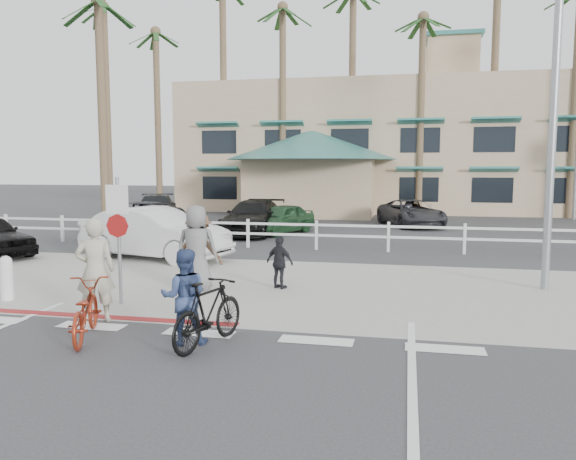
% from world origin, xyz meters
% --- Properties ---
extents(ground, '(140.00, 140.00, 0.00)m').
position_xyz_m(ground, '(0.00, 0.00, 0.00)').
color(ground, '#333335').
extents(bike_path, '(12.00, 16.00, 0.01)m').
position_xyz_m(bike_path, '(0.00, -2.00, 0.00)').
color(bike_path, '#333335').
rests_on(bike_path, ground).
extents(sidewalk_plaza, '(22.00, 7.00, 0.01)m').
position_xyz_m(sidewalk_plaza, '(0.00, 4.50, 0.01)').
color(sidewalk_plaza, gray).
rests_on(sidewalk_plaza, ground).
extents(cross_street, '(40.00, 5.00, 0.01)m').
position_xyz_m(cross_street, '(0.00, 8.50, 0.00)').
color(cross_street, '#333335').
rests_on(cross_street, ground).
extents(parking_lot, '(50.00, 16.00, 0.01)m').
position_xyz_m(parking_lot, '(0.00, 18.00, 0.00)').
color(parking_lot, '#333335').
rests_on(parking_lot, ground).
extents(curb_red, '(7.00, 0.25, 0.02)m').
position_xyz_m(curb_red, '(-3.00, 1.20, 0.01)').
color(curb_red, maroon).
rests_on(curb_red, ground).
extents(rail_fence, '(29.40, 0.16, 1.00)m').
position_xyz_m(rail_fence, '(0.50, 10.50, 0.50)').
color(rail_fence, silver).
rests_on(rail_fence, ground).
extents(building, '(28.00, 16.00, 11.30)m').
position_xyz_m(building, '(2.00, 31.00, 5.65)').
color(building, tan).
rests_on(building, ground).
extents(sign_post, '(0.50, 0.10, 2.90)m').
position_xyz_m(sign_post, '(-2.30, 2.20, 1.45)').
color(sign_post, gray).
rests_on(sign_post, ground).
extents(bollard_0, '(0.26, 0.26, 0.95)m').
position_xyz_m(bollard_0, '(-4.80, 2.00, 0.47)').
color(bollard_0, silver).
rests_on(bollard_0, ground).
extents(streetlight_0, '(0.60, 2.00, 9.00)m').
position_xyz_m(streetlight_0, '(6.50, 5.50, 4.50)').
color(streetlight_0, gray).
rests_on(streetlight_0, ground).
extents(palm_0, '(4.00, 4.00, 15.00)m').
position_xyz_m(palm_0, '(-16.00, 26.00, 7.50)').
color(palm_0, '#183E18').
rests_on(palm_0, ground).
extents(palm_1, '(4.00, 4.00, 13.00)m').
position_xyz_m(palm_1, '(-12.00, 25.00, 6.50)').
color(palm_1, '#183E18').
rests_on(palm_1, ground).
extents(palm_2, '(4.00, 4.00, 16.00)m').
position_xyz_m(palm_2, '(-8.00, 26.00, 8.00)').
color(palm_2, '#183E18').
rests_on(palm_2, ground).
extents(palm_3, '(4.00, 4.00, 14.00)m').
position_xyz_m(palm_3, '(-4.00, 25.00, 7.00)').
color(palm_3, '#183E18').
rests_on(palm_3, ground).
extents(palm_4, '(4.00, 4.00, 15.00)m').
position_xyz_m(palm_4, '(0.00, 26.00, 7.50)').
color(palm_4, '#183E18').
rests_on(palm_4, ground).
extents(palm_5, '(4.00, 4.00, 13.00)m').
position_xyz_m(palm_5, '(4.00, 25.00, 6.50)').
color(palm_5, '#183E18').
rests_on(palm_5, ground).
extents(palm_6, '(4.00, 4.00, 17.00)m').
position_xyz_m(palm_6, '(8.00, 26.00, 8.50)').
color(palm_6, '#183E18').
rests_on(palm_6, ground).
extents(palm_7, '(4.00, 4.00, 14.00)m').
position_xyz_m(palm_7, '(12.00, 25.00, 7.00)').
color(palm_7, '#183E18').
rests_on(palm_7, ground).
extents(palm_10, '(4.00, 4.00, 12.00)m').
position_xyz_m(palm_10, '(-10.00, 15.00, 6.00)').
color(palm_10, '#183E18').
rests_on(palm_10, ground).
extents(bike_red, '(1.23, 1.91, 0.95)m').
position_xyz_m(bike_red, '(-1.70, -0.06, 0.47)').
color(bike_red, maroon).
rests_on(bike_red, ground).
extents(rider_red, '(0.82, 0.70, 1.89)m').
position_xyz_m(rider_red, '(-2.08, 0.92, 0.95)').
color(rider_red, '#A5A28B').
rests_on(rider_red, ground).
extents(bike_black, '(0.97, 1.84, 1.07)m').
position_xyz_m(bike_black, '(0.39, 0.02, 0.53)').
color(bike_black, black).
rests_on(bike_black, ground).
extents(rider_black, '(0.89, 0.79, 1.52)m').
position_xyz_m(rider_black, '(-0.03, 0.07, 0.76)').
color(rider_black, navy).
rests_on(rider_black, ground).
extents(pedestrian_a, '(1.16, 0.71, 1.74)m').
position_xyz_m(pedestrian_a, '(-1.31, 4.05, 0.87)').
color(pedestrian_a, brown).
rests_on(pedestrian_a, ground).
extents(pedestrian_child, '(0.78, 0.56, 1.23)m').
position_xyz_m(pedestrian_child, '(0.55, 4.30, 0.61)').
color(pedestrian_child, black).
rests_on(pedestrian_child, ground).
extents(pedestrian_b, '(1.01, 0.71, 1.95)m').
position_xyz_m(pedestrian_b, '(-1.25, 3.75, 0.97)').
color(pedestrian_b, slate).
rests_on(pedestrian_b, ground).
extents(car_white_sedan, '(5.03, 2.81, 1.57)m').
position_xyz_m(car_white_sedan, '(-4.11, 7.63, 0.79)').
color(car_white_sedan, silver).
rests_on(car_white_sedan, ground).
extents(lot_car_0, '(2.26, 4.90, 1.36)m').
position_xyz_m(lot_car_0, '(-7.33, 13.07, 0.68)').
color(lot_car_0, black).
rests_on(lot_car_0, ground).
extents(lot_car_1, '(1.97, 4.83, 1.40)m').
position_xyz_m(lot_car_1, '(-2.88, 14.32, 0.70)').
color(lot_car_1, black).
rests_on(lot_car_1, ground).
extents(lot_car_2, '(2.80, 3.98, 1.26)m').
position_xyz_m(lot_car_2, '(-1.84, 14.73, 0.63)').
color(lot_car_2, '#1D4123').
rests_on(lot_car_2, ground).
extents(lot_car_4, '(3.69, 5.21, 1.40)m').
position_xyz_m(lot_car_4, '(-8.97, 18.05, 0.70)').
color(lot_car_4, black).
rests_on(lot_car_4, ground).
extents(lot_car_5, '(3.61, 4.96, 1.25)m').
position_xyz_m(lot_car_5, '(3.57, 18.88, 0.63)').
color(lot_car_5, '#2B2B30').
rests_on(lot_car_5, ground).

